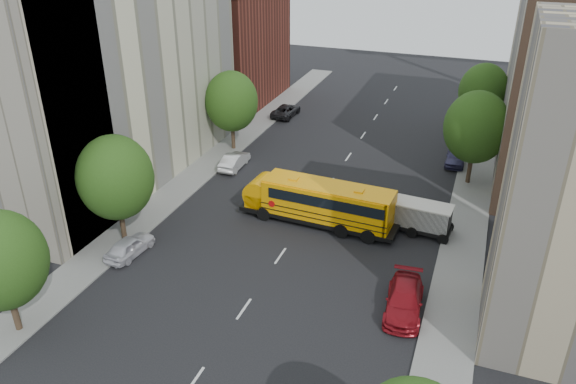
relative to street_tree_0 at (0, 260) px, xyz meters
The scene contains 20 objects.
ground 18.40m from the street_tree_0, 51.84° to the left, with size 120.00×120.00×0.00m, color black.
sidewalk_left 19.55m from the street_tree_0, 91.51° to the left, with size 3.00×80.00×0.12m, color slate.
sidewalk_right 29.80m from the street_tree_0, 40.18° to the left, with size 3.00×80.00×0.12m, color slate.
lane_markings 26.80m from the street_tree_0, 65.38° to the left, with size 0.15×64.00×0.01m, color silver.
building_left_cream 21.86m from the street_tree_0, 109.29° to the left, with size 10.00×26.00×20.00m, color beige.
building_left_redbrick 42.62m from the street_tree_0, 99.46° to the left, with size 10.00×15.00×13.00m, color maroon.
building_left_near 12.42m from the street_tree_0, 126.38° to the left, with size 10.00×7.00×17.00m, color #BFB194.
building_right_far 44.90m from the street_tree_0, 49.54° to the left, with size 10.00×22.00×18.00m, color #BFB194.
street_tree_0 is the anchor object (origin of this frame).
street_tree_1 10.00m from the street_tree_0, 90.00° to the left, with size 5.12×5.12×7.90m.
street_tree_2 28.00m from the street_tree_0, 90.00° to the left, with size 4.99×4.99×7.71m.
street_tree_4 35.61m from the street_tree_0, 51.84° to the left, with size 5.25×5.25×8.10m.
street_tree_5 45.65m from the street_tree_0, 61.19° to the left, with size 4.86×4.86×7.51m.
school_bus 21.09m from the street_tree_0, 55.11° to the left, with size 12.04×3.53×3.35m.
safari_truck 26.63m from the street_tree_0, 44.38° to the left, with size 5.55×2.47×2.31m.
parked_car_0 9.61m from the street_tree_0, 80.80° to the left, with size 1.60×3.97×1.35m, color silver.
parked_car_1 24.45m from the street_tree_0, 85.34° to the left, with size 1.45×4.17×1.37m, color silver.
parked_car_2 39.08m from the street_tree_0, 87.94° to the left, with size 2.18×4.72×1.31m, color black.
parked_car_3 22.15m from the street_tree_0, 24.74° to the left, with size 2.07×5.10×1.48m, color maroon.
parked_car_4 38.17m from the street_tree_0, 57.14° to the left, with size 1.72×4.27×1.46m, color #393761.
Camera 1 is at (11.51, -31.72, 21.05)m, focal length 35.00 mm.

